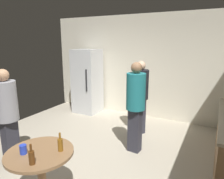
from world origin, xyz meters
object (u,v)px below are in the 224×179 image
object	(u,v)px
refrigerator	(87,81)
beer_bottle_brown	(32,157)
foreground_table	(40,159)
beer_bottle_amber	(60,144)
plastic_cup_blue	(23,149)
person_in_teal_shirt	(136,101)
person_in_black_shirt	(140,92)
person_in_gray_shirt	(7,111)

from	to	relation	value
refrigerator	beer_bottle_brown	size ratio (longest dim) A/B	7.83
foreground_table	beer_bottle_amber	size ratio (longest dim) A/B	3.48
plastic_cup_blue	person_in_teal_shirt	xyz separation A→B (m)	(0.65, 1.89, 0.19)
refrigerator	person_in_black_shirt	xyz separation A→B (m)	(1.86, -0.68, 0.04)
person_in_gray_shirt	beer_bottle_amber	bearing A→B (deg)	-6.96
beer_bottle_amber	beer_bottle_brown	bearing A→B (deg)	-102.73
person_in_teal_shirt	person_in_gray_shirt	world-z (taller)	person_in_teal_shirt
beer_bottle_brown	person_in_teal_shirt	xyz separation A→B (m)	(0.39, 1.99, 0.16)
person_in_black_shirt	person_in_teal_shirt	size ratio (longest dim) A/B	0.97
person_in_black_shirt	person_in_gray_shirt	size ratio (longest dim) A/B	1.00
refrigerator	plastic_cup_blue	world-z (taller)	refrigerator
plastic_cup_blue	person_in_black_shirt	xyz separation A→B (m)	(0.45, 2.68, 0.15)
beer_bottle_brown	person_in_gray_shirt	bearing A→B (deg)	153.55
beer_bottle_amber	person_in_gray_shirt	distance (m)	1.34
beer_bottle_amber	person_in_black_shirt	size ratio (longest dim) A/B	0.14
beer_bottle_brown	person_in_gray_shirt	distance (m)	1.38
person_in_gray_shirt	refrigerator	bearing A→B (deg)	102.92
foreground_table	person_in_teal_shirt	xyz separation A→B (m)	(0.52, 1.76, 0.35)
foreground_table	beer_bottle_amber	bearing A→B (deg)	32.32
refrigerator	person_in_teal_shirt	distance (m)	2.53
beer_bottle_amber	person_in_black_shirt	xyz separation A→B (m)	(0.11, 2.43, 0.12)
refrigerator	person_in_black_shirt	world-z (taller)	refrigerator
beer_bottle_amber	refrigerator	bearing A→B (deg)	119.38
refrigerator	foreground_table	world-z (taller)	refrigerator
foreground_table	plastic_cup_blue	bearing A→B (deg)	-136.56
foreground_table	person_in_gray_shirt	bearing A→B (deg)	160.53
foreground_table	beer_bottle_amber	xyz separation A→B (m)	(0.21, 0.13, 0.19)
refrigerator	person_in_black_shirt	size ratio (longest dim) A/B	1.12
foreground_table	beer_bottle_brown	distance (m)	0.32
plastic_cup_blue	refrigerator	bearing A→B (deg)	112.79
beer_bottle_amber	person_in_gray_shirt	xyz separation A→B (m)	(-1.31, 0.26, 0.12)
refrigerator	person_in_black_shirt	bearing A→B (deg)	-20.01
person_in_black_shirt	beer_bottle_brown	bearing A→B (deg)	27.09
foreground_table	person_in_teal_shirt	world-z (taller)	person_in_teal_shirt
person_in_black_shirt	person_in_teal_shirt	bearing A→B (deg)	45.17
beer_bottle_brown	person_in_teal_shirt	size ratio (longest dim) A/B	0.14
beer_bottle_brown	person_in_teal_shirt	distance (m)	2.03
person_in_black_shirt	person_in_gray_shirt	xyz separation A→B (m)	(-1.42, -2.17, -0.00)
foreground_table	beer_bottle_amber	distance (m)	0.31
refrigerator	foreground_table	size ratio (longest dim) A/B	2.25
plastic_cup_blue	person_in_gray_shirt	distance (m)	1.11
beer_bottle_amber	person_in_teal_shirt	world-z (taller)	person_in_teal_shirt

